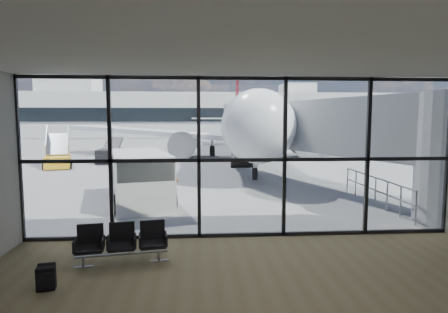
{
  "coord_description": "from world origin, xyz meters",
  "views": [
    {
      "loc": [
        -1.22,
        -10.29,
        3.35
      ],
      "look_at": [
        -0.3,
        3.0,
        1.99
      ],
      "focal_mm": 30.0,
      "sensor_mm": 36.0,
      "label": 1
    }
  ],
  "objects": [
    {
      "name": "ground",
      "position": [
        0.0,
        40.0,
        0.0
      ],
      "size": [
        220.0,
        220.0,
        0.0
      ],
      "primitive_type": "plane",
      "color": "slate",
      "rests_on": "ground"
    },
    {
      "name": "lounge_shell",
      "position": [
        0.0,
        -4.8,
        2.65
      ],
      "size": [
        12.02,
        8.01,
        4.51
      ],
      "color": "brown",
      "rests_on": "ground"
    },
    {
      "name": "glass_curtain_wall",
      "position": [
        0.0,
        0.0,
        2.25
      ],
      "size": [
        12.1,
        0.12,
        4.5
      ],
      "color": "white",
      "rests_on": "ground"
    },
    {
      "name": "jet_bridge",
      "position": [
        4.9,
        7.07,
        2.76
      ],
      "size": [
        8.0,
        16.5,
        4.33
      ],
      "color": "#A7AAAC",
      "rests_on": "ground"
    },
    {
      "name": "apron_railing",
      "position": [
        5.6,
        3.5,
        0.72
      ],
      "size": [
        0.06,
        5.46,
        1.11
      ],
      "color": "gray",
      "rests_on": "ground"
    },
    {
      "name": "far_terminal",
      "position": [
        -0.59,
        61.97,
        4.21
      ],
      "size": [
        80.0,
        12.2,
        11.0
      ],
      "color": "beige",
      "rests_on": "ground"
    },
    {
      "name": "tree_1",
      "position": [
        -39.0,
        72.0,
        5.25
      ],
      "size": [
        5.61,
        5.61,
        8.07
      ],
      "color": "#382619",
      "rests_on": "ground"
    },
    {
      "name": "tree_2",
      "position": [
        -33.0,
        72.0,
        5.88
      ],
      "size": [
        6.27,
        6.27,
        9.03
      ],
      "color": "#382619",
      "rests_on": "ground"
    },
    {
      "name": "tree_3",
      "position": [
        -27.0,
        72.0,
        4.63
      ],
      "size": [
        4.95,
        4.95,
        7.12
      ],
      "color": "#382619",
      "rests_on": "ground"
    },
    {
      "name": "tree_4",
      "position": [
        -21.0,
        72.0,
        5.25
      ],
      "size": [
        5.61,
        5.61,
        8.07
      ],
      "color": "#382619",
      "rests_on": "ground"
    },
    {
      "name": "tree_5",
      "position": [
        -15.0,
        72.0,
        5.88
      ],
      "size": [
        6.27,
        6.27,
        9.03
      ],
      "color": "#382619",
      "rests_on": "ground"
    },
    {
      "name": "seating_row",
      "position": [
        -3.0,
        -1.69,
        0.51
      ],
      "size": [
        2.06,
        0.87,
        0.92
      ],
      "rotation": [
        0.0,
        0.0,
        0.15
      ],
      "color": "gray",
      "rests_on": "ground"
    },
    {
      "name": "backpack",
      "position": [
        -4.2,
        -3.04,
        0.25
      ],
      "size": [
        0.37,
        0.36,
        0.51
      ],
      "rotation": [
        0.0,
        0.0,
        0.18
      ],
      "color": "black",
      "rests_on": "ground"
    },
    {
      "name": "airliner",
      "position": [
        2.88,
        23.97,
        2.91
      ],
      "size": [
        31.93,
        37.04,
        9.54
      ],
      "rotation": [
        0.0,
        0.0,
        -0.07
      ],
      "color": "white",
      "rests_on": "ground"
    },
    {
      "name": "service_van",
      "position": [
        -3.5,
        4.43,
        1.04
      ],
      "size": [
        3.14,
        5.01,
        2.02
      ],
      "rotation": [
        0.0,
        0.0,
        0.25
      ],
      "color": "silver",
      "rests_on": "ground"
    },
    {
      "name": "belt_loader",
      "position": [
        -7.92,
        18.51,
        0.62
      ],
      "size": [
        1.63,
        4.0,
        1.83
      ],
      "rotation": [
        0.0,
        0.0,
        0.01
      ],
      "color": "black",
      "rests_on": "ground"
    },
    {
      "name": "mobile_stairs",
      "position": [
        -10.8,
        15.84,
        0.55
      ],
      "size": [
        2.39,
        3.55,
        2.29
      ],
      "rotation": [
        0.0,
        0.0,
        0.29
      ],
      "color": "gold",
      "rests_on": "ground"
    },
    {
      "name": "traffic_cone_a",
      "position": [
        2.03,
        15.11,
        0.25
      ],
      "size": [
        0.36,
        0.36,
        0.52
      ],
      "color": "#FE340D",
      "rests_on": "ground"
    },
    {
      "name": "traffic_cone_b",
      "position": [
        -2.52,
        9.64,
        0.31
      ],
      "size": [
        0.45,
        0.45,
        0.65
      ],
      "color": "#D65A0B",
      "rests_on": "ground"
    }
  ]
}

